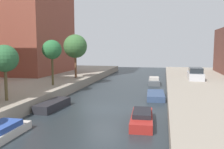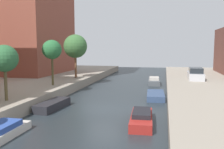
{
  "view_description": "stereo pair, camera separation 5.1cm",
  "coord_description": "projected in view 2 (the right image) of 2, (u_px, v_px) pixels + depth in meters",
  "views": [
    {
      "loc": [
        4.66,
        -18.16,
        4.89
      ],
      "look_at": [
        -1.27,
        8.79,
        1.8
      ],
      "focal_mm": 38.22,
      "sensor_mm": 36.0,
      "label": 1
    },
    {
      "loc": [
        4.71,
        -18.15,
        4.89
      ],
      "look_at": [
        -1.27,
        8.79,
        1.8
      ],
      "focal_mm": 38.22,
      "sensor_mm": 36.0,
      "label": 2
    }
  ],
  "objects": [
    {
      "name": "moored_boat_right_2",
      "position": [
        142.0,
        118.0,
        15.43
      ],
      "size": [
        1.6,
        4.22,
        0.84
      ],
      "color": "maroon",
      "rests_on": "ground_plane"
    },
    {
      "name": "street_tree_2",
      "position": [
        4.0,
        59.0,
        17.37
      ],
      "size": [
        1.99,
        1.99,
        4.12
      ],
      "color": "brown",
      "rests_on": "quay_left"
    },
    {
      "name": "street_tree_3",
      "position": [
        52.0,
        50.0,
        24.63
      ],
      "size": [
        2.01,
        2.01,
        4.72
      ],
      "color": "#4C4628",
      "rests_on": "quay_left"
    },
    {
      "name": "moored_boat_right_4",
      "position": [
        154.0,
        81.0,
        32.07
      ],
      "size": [
        1.66,
        3.83,
        0.97
      ],
      "color": "#4C5156",
      "rests_on": "ground_plane"
    },
    {
      "name": "parked_car",
      "position": [
        195.0,
        74.0,
        29.67
      ],
      "size": [
        1.89,
        4.77,
        1.46
      ],
      "color": "#B7B7BC",
      "rests_on": "quay_right"
    },
    {
      "name": "moored_boat_right_3",
      "position": [
        156.0,
        95.0,
        23.25
      ],
      "size": [
        1.85,
        4.19,
        0.53
      ],
      "color": "#33476B",
      "rests_on": "ground_plane"
    },
    {
      "name": "ground_plane",
      "position": [
        104.0,
        109.0,
        19.17
      ],
      "size": [
        84.0,
        84.0,
        0.0
      ],
      "primitive_type": "plane",
      "color": "#232B30"
    },
    {
      "name": "moored_boat_left_2",
      "position": [
        53.0,
        105.0,
        19.14
      ],
      "size": [
        1.53,
        3.89,
        0.64
      ],
      "color": "#232328",
      "rests_on": "ground_plane"
    },
    {
      "name": "street_tree_4",
      "position": [
        75.0,
        46.0,
        31.02
      ],
      "size": [
        3.07,
        3.07,
        5.63
      ],
      "color": "brown",
      "rests_on": "quay_left"
    },
    {
      "name": "moored_boat_left_1",
      "position": [
        0.0,
        132.0,
        13.02
      ],
      "size": [
        1.58,
        3.71,
        0.77
      ],
      "color": "beige",
      "rests_on": "ground_plane"
    }
  ]
}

